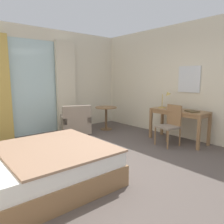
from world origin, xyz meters
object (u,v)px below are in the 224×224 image
writing_desk (179,114)px  armchair_by_window (76,124)px  desk_lamp (166,97)px  bed (26,170)px  closed_book (192,111)px  round_cafe_table (106,113)px  desk_chair (170,123)px

writing_desk → armchair_by_window: bearing=128.7°
desk_lamp → armchair_by_window: bearing=135.8°
bed → closed_book: (3.54, -0.43, 0.50)m
closed_book → desk_lamp: bearing=105.4°
armchair_by_window → desk_lamp: bearing=-44.2°
desk_lamp → round_cafe_table: 1.87m
desk_lamp → closed_book: bearing=-97.7°
writing_desk → desk_lamp: bearing=83.7°
writing_desk → armchair_by_window: 2.63m
desk_chair → armchair_by_window: (-1.26, 2.06, -0.17)m
bed → desk_lamp: 3.74m
desk_chair → closed_book: 0.54m
writing_desk → desk_chair: size_ratio=1.46×
bed → desk_chair: bed is taller
bed → desk_chair: (3.23, -0.09, 0.22)m
desk_chair → desk_lamp: size_ratio=2.06×
closed_book → bed: bearing=-163.9°
round_cafe_table → armchair_by_window: bearing=-177.6°
desk_lamp → writing_desk: bearing=-96.3°
armchair_by_window → round_cafe_table: (1.07, 0.05, 0.17)m
writing_desk → desk_chair: 0.41m
desk_chair → desk_lamp: 0.82m
desk_chair → armchair_by_window: size_ratio=1.00×
writing_desk → armchair_by_window: size_ratio=1.46×
desk_lamp → round_cafe_table: size_ratio=0.66×
desk_lamp → bed: bearing=-174.7°
desk_lamp → armchair_by_window: desk_lamp is taller
desk_chair → desk_lamp: desk_lamp is taller
closed_book → armchair_by_window: armchair_by_window is taller
desk_chair → round_cafe_table: desk_chair is taller
bed → writing_desk: bearing=-1.0°
bed → desk_lamp: desk_lamp is taller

